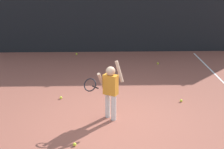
# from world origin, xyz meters

# --- Properties ---
(ground_plane) EXTENTS (20.00, 20.00, 0.00)m
(ground_plane) POSITION_xyz_m (0.00, 0.00, 0.00)
(ground_plane) COLOR brown
(back_fence_windscreen) EXTENTS (11.80, 0.08, 3.71)m
(back_fence_windscreen) POSITION_xyz_m (0.00, 5.85, 1.85)
(back_fence_windscreen) COLOR black
(back_fence_windscreen) RESTS_ON ground
(fence_post_1) EXTENTS (0.09, 0.09, 3.86)m
(fence_post_1) POSITION_xyz_m (-1.92, 5.91, 1.93)
(fence_post_1) COLOR slate
(fence_post_1) RESTS_ON ground
(fence_post_2) EXTENTS (0.09, 0.09, 3.86)m
(fence_post_2) POSITION_xyz_m (1.92, 5.91, 1.93)
(fence_post_2) COLOR slate
(fence_post_2) RESTS_ON ground
(tennis_player) EXTENTS (0.88, 0.54, 1.35)m
(tennis_player) POSITION_xyz_m (-0.11, 0.16, 0.73)
(tennis_player) COLOR silver
(tennis_player) RESTS_ON ground
(tennis_ball_3) EXTENTS (0.07, 0.07, 0.07)m
(tennis_ball_3) POSITION_xyz_m (-1.33, 1.28, 0.03)
(tennis_ball_3) COLOR #CCE033
(tennis_ball_3) RESTS_ON ground
(tennis_ball_4) EXTENTS (0.07, 0.07, 0.07)m
(tennis_ball_4) POSITION_xyz_m (-0.79, -0.94, 0.03)
(tennis_ball_4) COLOR #CCE033
(tennis_ball_4) RESTS_ON ground
(tennis_ball_5) EXTENTS (0.07, 0.07, 0.07)m
(tennis_ball_5) POSITION_xyz_m (1.61, 4.13, 0.03)
(tennis_ball_5) COLOR #CCE033
(tennis_ball_5) RESTS_ON ground
(tennis_ball_6) EXTENTS (0.07, 0.07, 0.07)m
(tennis_ball_6) POSITION_xyz_m (1.68, 1.02, 0.03)
(tennis_ball_6) COLOR #CCE033
(tennis_ball_6) RESTS_ON ground
(tennis_ball_7) EXTENTS (0.07, 0.07, 0.07)m
(tennis_ball_7) POSITION_xyz_m (-1.25, 5.40, 0.03)
(tennis_ball_7) COLOR #CCE033
(tennis_ball_7) RESTS_ON ground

